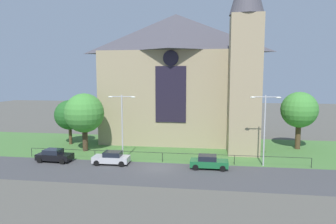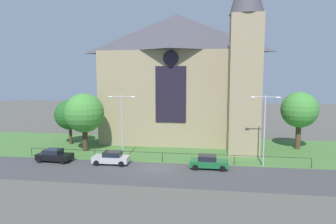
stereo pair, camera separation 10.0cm
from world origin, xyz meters
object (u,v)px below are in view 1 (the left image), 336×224
object	(u,v)px
church_building	(180,76)
tree_left_far	(70,115)
tree_left_near	(84,113)
parked_car_black	(54,155)
streetlamp_near	(122,119)
streetlamp_far	(265,121)
parked_car_silver	(112,158)
tree_right_far	(299,110)
parked_car_green	(209,162)

from	to	relation	value
church_building	tree_left_far	world-z (taller)	church_building
tree_left_near	parked_car_black	xyz separation A→B (m)	(-1.49, -5.68, -4.50)
streetlamp_near	streetlamp_far	distance (m)	16.65
church_building	tree_left_near	distance (m)	16.00
tree_left_near	parked_car_silver	bearing A→B (deg)	-45.26
tree_right_far	streetlamp_near	bearing A→B (deg)	-157.73
tree_left_near	parked_car_green	bearing A→B (deg)	-19.05
tree_left_near	streetlamp_far	distance (m)	23.54
streetlamp_far	tree_left_near	bearing A→B (deg)	170.17
tree_left_far	parked_car_black	size ratio (longest dim) A/B	1.57
tree_left_near	parked_car_green	xyz separation A→B (m)	(17.00, -5.87, -4.50)
parked_car_green	streetlamp_far	bearing A→B (deg)	16.93
streetlamp_far	tree_left_far	bearing A→B (deg)	164.15
tree_left_near	tree_right_far	xyz separation A→B (m)	(29.43, 5.36, 0.30)
church_building	tree_left_far	distance (m)	18.01
church_building	parked_car_silver	distance (m)	18.76
tree_left_near	streetlamp_near	xyz separation A→B (m)	(6.54, -4.02, -0.12)
streetlamp_near	parked_car_silver	world-z (taller)	streetlamp_near
parked_car_silver	streetlamp_near	bearing A→B (deg)	-116.62
streetlamp_near	parked_car_silver	bearing A→B (deg)	-115.35
church_building	parked_car_green	world-z (taller)	church_building
streetlamp_near	tree_left_near	bearing A→B (deg)	148.45
tree_left_far	parked_car_silver	size ratio (longest dim) A/B	1.58
parked_car_black	tree_left_near	bearing A→B (deg)	78.00
church_building	parked_car_silver	size ratio (longest dim) A/B	6.13
tree_left_far	parked_car_silver	bearing A→B (deg)	-44.33
tree_left_far	tree_left_near	size ratio (longest dim) A/B	0.84
parked_car_green	parked_car_black	bearing A→B (deg)	179.70
streetlamp_near	streetlamp_far	world-z (taller)	streetlamp_far
streetlamp_near	parked_car_black	distance (m)	9.30
tree_left_far	parked_car_green	size ratio (longest dim) A/B	1.59
tree_left_near	parked_car_black	size ratio (longest dim) A/B	1.86
parked_car_silver	parked_car_green	xyz separation A→B (m)	(11.29, -0.10, 0.00)
tree_left_near	parked_car_black	distance (m)	7.40
church_building	parked_car_silver	xyz separation A→B (m)	(-6.51, -14.79, -9.53)
tree_left_near	tree_right_far	bearing A→B (deg)	10.31
streetlamp_far	parked_car_black	size ratio (longest dim) A/B	1.90
streetlamp_far	parked_car_green	bearing A→B (deg)	-163.36
tree_left_far	streetlamp_far	world-z (taller)	streetlamp_far
tree_left_far	parked_car_green	bearing A→B (deg)	-24.51
church_building	tree_right_far	xyz separation A→B (m)	(17.21, -3.67, -4.73)
tree_left_far	parked_car_black	world-z (taller)	tree_left_far
church_building	streetlamp_near	distance (m)	15.12
parked_car_green	church_building	bearing A→B (deg)	108.08
church_building	streetlamp_near	world-z (taller)	church_building
church_building	parked_car_green	bearing A→B (deg)	-72.21
tree_right_far	streetlamp_far	distance (m)	11.26
tree_left_near	streetlamp_near	distance (m)	7.68
tree_right_far	parked_car_silver	bearing A→B (deg)	-154.87
tree_left_near	streetlamp_far	xyz separation A→B (m)	(23.20, -4.02, -0.06)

